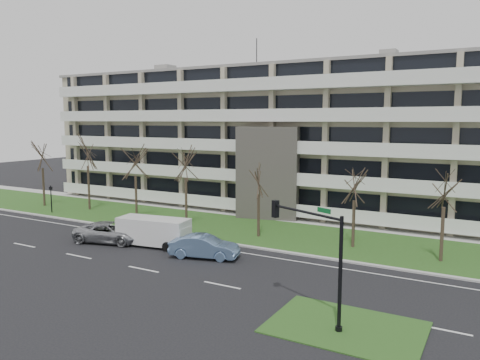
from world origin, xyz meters
The scene contains 19 objects.
ground centered at (0.00, 0.00, 0.00)m, with size 160.00×160.00×0.00m, color black.
grass_verge centered at (0.00, 13.00, 0.03)m, with size 90.00×10.00×0.06m, color #2A4818.
curb centered at (0.00, 8.00, 0.06)m, with size 90.00×0.35×0.12m, color #B2B2AD.
sidewalk centered at (0.00, 18.50, 0.04)m, with size 90.00×2.00×0.08m, color #B2B2AD.
grass_median centered at (14.00, -2.00, 0.03)m, with size 7.00×5.00×0.06m, color #2A4818.
lane_edge_line centered at (0.00, 6.50, 0.01)m, with size 90.00×0.12×0.01m, color white.
apartment_building centered at (-0.01, 25.32, 7.61)m, with size 60.50×15.10×18.75m.
silver_pickup centered at (-6.85, 3.97, 0.79)m, with size 2.63×5.71×1.59m, color #A1A3A8.
blue_sedan centered at (2.01, 4.10, 0.80)m, with size 1.70×4.87×1.60m, color #7397C7.
white_van centered at (-3.07, 4.84, 1.30)m, with size 5.82×2.89×2.17m.
traffic_signal centered at (12.41, -1.93, 3.63)m, with size 4.46×2.19×5.60m.
pedestrian_signal centered at (-20.80, 9.64, 1.84)m, with size 0.31×0.27×2.88m.
tree_0 centered at (-24.77, 11.85, 5.96)m, with size 3.83×3.83×7.67m.
tree_1 centered at (-18.64, 12.77, 6.64)m, with size 4.26×4.26×8.53m.
tree_2 centered at (-11.14, 11.83, 5.92)m, with size 3.80×3.80×7.61m.
tree_3 centered at (-4.82, 11.41, 6.20)m, with size 3.98×3.98×7.97m.
tree_4 centered at (2.64, 11.22, 5.00)m, with size 3.22×3.22×6.43m.
tree_5 centered at (10.39, 11.85, 5.02)m, with size 3.23×3.23×6.47m.
tree_6 centered at (16.65, 11.23, 5.28)m, with size 3.40×3.40×6.80m.
Camera 1 is at (19.89, -22.51, 9.64)m, focal length 35.00 mm.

